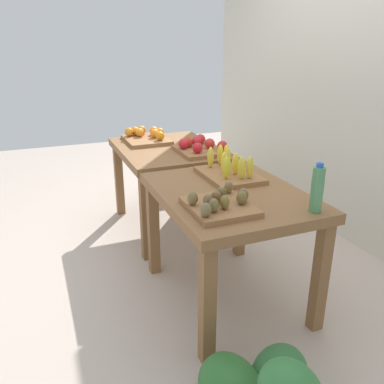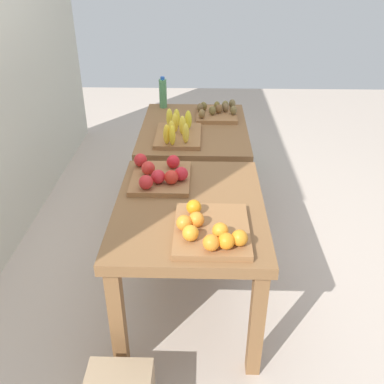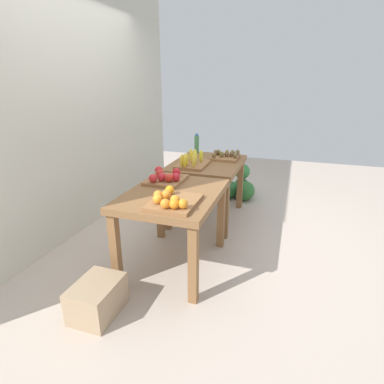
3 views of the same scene
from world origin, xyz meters
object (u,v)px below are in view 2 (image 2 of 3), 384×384
kiwi_bin (217,112)px  orange_bin (210,230)px  water_bottle (163,93)px  display_table_right (194,139)px  banana_crate (178,132)px  apple_bin (160,175)px  watermelon_pile (222,147)px  display_table_left (190,221)px

kiwi_bin → orange_bin: bearing=177.5°
kiwi_bin → water_bottle: water_bottle is taller
display_table_right → kiwi_bin: bearing=-37.3°
banana_crate → kiwi_bin: banana_crate is taller
orange_bin → apple_bin: apple_bin is taller
orange_bin → watermelon_pile: 2.38m
orange_bin → kiwi_bin: 1.64m
apple_bin → water_bottle: (1.30, 0.09, 0.08)m
kiwi_bin → watermelon_pile: (0.66, -0.09, -0.60)m
display_table_right → apple_bin: 0.90m
display_table_left → water_bottle: (1.55, 0.27, 0.23)m
orange_bin → apple_bin: size_ratio=1.08×
orange_bin → watermelon_pile: bearing=-4.0°
display_table_right → orange_bin: size_ratio=2.36×
water_bottle → watermelon_pile: water_bottle is taller
display_table_left → kiwi_bin: (1.35, -0.18, 0.14)m
display_table_left → kiwi_bin: kiwi_bin is taller
display_table_left → watermelon_pile: size_ratio=1.63×
water_bottle → orange_bin: bearing=-168.5°
banana_crate → watermelon_pile: banana_crate is taller
display_table_right → banana_crate: banana_crate is taller
water_bottle → watermelon_pile: size_ratio=0.41×
orange_bin → kiwi_bin: size_ratio=1.22×
watermelon_pile → kiwi_bin: bearing=172.1°
water_bottle → banana_crate: bearing=-166.7°
watermelon_pile → orange_bin: bearing=176.0°
kiwi_bin → water_bottle: size_ratio=1.39×
orange_bin → banana_crate: size_ratio=0.99×
banana_crate → watermelon_pile: (1.12, -0.38, -0.61)m
display_table_left → water_bottle: 1.59m
apple_bin → kiwi_bin: bearing=-17.8°
display_table_left → water_bottle: size_ratio=4.01×
apple_bin → water_bottle: 1.31m
water_bottle → display_table_left: bearing=-170.1°
orange_bin → water_bottle: bearing=11.5°
orange_bin → water_bottle: (1.84, 0.37, 0.08)m
display_table_right → orange_bin: 1.42m
kiwi_bin → banana_crate: bearing=148.0°
orange_bin → watermelon_pile: size_ratio=0.69×
apple_bin → display_table_right: bearing=-11.6°
banana_crate → water_bottle: 0.69m
kiwi_bin → water_bottle: (0.20, 0.45, 0.09)m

